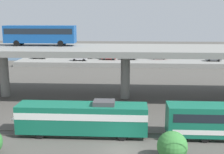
# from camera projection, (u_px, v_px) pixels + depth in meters

# --- Properties ---
(ground_plane) EXTENTS (260.00, 260.00, 0.00)m
(ground_plane) POSITION_uv_depth(u_px,v_px,m) (122.00, 152.00, 30.22)
(ground_plane) COLOR #4C4944
(rail_strip_near) EXTENTS (110.00, 0.12, 0.12)m
(rail_strip_near) POSITION_uv_depth(u_px,v_px,m) (123.00, 138.00, 33.38)
(rail_strip_near) COLOR #59544C
(rail_strip_near) RESTS_ON ground_plane
(rail_strip_far) EXTENTS (110.00, 0.12, 0.12)m
(rail_strip_far) POSITION_uv_depth(u_px,v_px,m) (123.00, 133.00, 34.86)
(rail_strip_far) COLOR #59544C
(rail_strip_far) RESTS_ON ground_plane
(train_locomotive) EXTENTS (15.78, 3.04, 4.18)m
(train_locomotive) POSITION_uv_depth(u_px,v_px,m) (76.00, 117.00, 33.99)
(train_locomotive) COLOR #14664C
(train_locomotive) RESTS_ON ground_plane
(highway_overpass) EXTENTS (96.00, 12.68, 8.48)m
(highway_overpass) POSITION_uv_depth(u_px,v_px,m) (126.00, 52.00, 48.20)
(highway_overpass) COLOR gray
(highway_overpass) RESTS_ON ground_plane
(transit_bus_on_overpass) EXTENTS (12.00, 2.68, 3.40)m
(transit_bus_on_overpass) POSITION_uv_depth(u_px,v_px,m) (40.00, 33.00, 50.35)
(transit_bus_on_overpass) COLOR #14478C
(transit_bus_on_overpass) RESTS_ON highway_overpass
(pier_parking_lot) EXTENTS (60.97, 12.31, 1.27)m
(pier_parking_lot) POSITION_uv_depth(u_px,v_px,m) (127.00, 62.00, 83.85)
(pier_parking_lot) COLOR gray
(pier_parking_lot) RESTS_ON ground_plane
(parked_car_0) EXTENTS (4.10, 1.96, 1.50)m
(parked_car_0) POSITION_uv_depth(u_px,v_px,m) (39.00, 56.00, 85.72)
(parked_car_0) COLOR silver
(parked_car_0) RESTS_ON pier_parking_lot
(parked_car_1) EXTENTS (4.02, 1.97, 1.50)m
(parked_car_1) POSITION_uv_depth(u_px,v_px,m) (109.00, 57.00, 83.64)
(parked_car_1) COLOR maroon
(parked_car_1) RESTS_ON pier_parking_lot
(parked_car_2) EXTENTS (4.11, 1.86, 1.50)m
(parked_car_2) POSITION_uv_depth(u_px,v_px,m) (213.00, 58.00, 81.02)
(parked_car_2) COLOR #515459
(parked_car_2) RESTS_ON pier_parking_lot
(parked_car_3) EXTENTS (4.02, 1.93, 1.50)m
(parked_car_3) POSITION_uv_depth(u_px,v_px,m) (87.00, 56.00, 86.07)
(parked_car_3) COLOR black
(parked_car_3) RESTS_ON pier_parking_lot
(parked_car_4) EXTENTS (4.48, 2.00, 1.50)m
(parked_car_4) POSITION_uv_depth(u_px,v_px,m) (129.00, 57.00, 83.89)
(parked_car_4) COLOR #515459
(parked_car_4) RESTS_ON pier_parking_lot
(parked_car_5) EXTENTS (4.54, 1.85, 1.50)m
(parked_car_5) POSITION_uv_depth(u_px,v_px,m) (159.00, 56.00, 84.88)
(parked_car_5) COLOR maroon
(parked_car_5) RESTS_ON pier_parking_lot
(parked_car_6) EXTENTS (4.16, 1.93, 1.50)m
(parked_car_6) POSITION_uv_depth(u_px,v_px,m) (80.00, 58.00, 81.91)
(parked_car_6) COLOR #B7B7BC
(parked_car_6) RESTS_ON pier_parking_lot
(parked_car_7) EXTENTS (4.18, 1.96, 1.50)m
(parked_car_7) POSITION_uv_depth(u_px,v_px,m) (105.00, 56.00, 85.99)
(parked_car_7) COLOR #0C4C26
(parked_car_7) RESTS_ON pier_parking_lot
(harbor_water) EXTENTS (140.00, 36.00, 0.01)m
(harbor_water) POSITION_uv_depth(u_px,v_px,m) (127.00, 54.00, 106.46)
(harbor_water) COLOR navy
(harbor_water) RESTS_ON ground_plane
(shrub_right) EXTENTS (2.90, 2.90, 2.90)m
(shrub_right) POSITION_uv_depth(u_px,v_px,m) (172.00, 146.00, 28.10)
(shrub_right) COLOR #377D37
(shrub_right) RESTS_ON ground_plane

